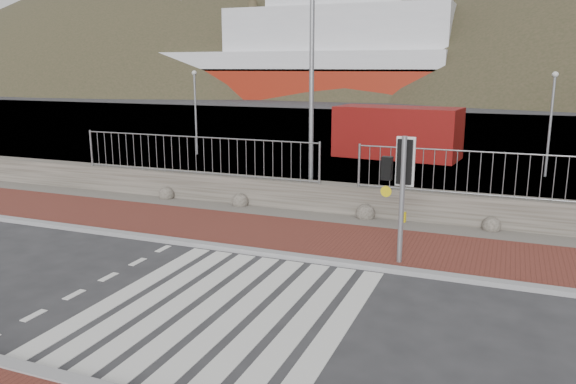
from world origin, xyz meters
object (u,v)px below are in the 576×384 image
at_px(ferry, 295,59).
at_px(traffic_signal_far, 401,173).
at_px(streetlight, 315,54).
at_px(shipping_container, 397,132).

bearing_deg(ferry, traffic_signal_far, -67.17).
distance_m(traffic_signal_far, streetlight, 6.33).
distance_m(ferry, shipping_container, 55.09).
bearing_deg(shipping_container, ferry, 122.33).
xyz_separation_m(traffic_signal_far, shipping_container, (-2.95, 15.09, -0.86)).
xyz_separation_m(ferry, streetlight, (23.58, -59.85, -0.71)).
bearing_deg(traffic_signal_far, ferry, -62.54).
bearing_deg(shipping_container, traffic_signal_far, -72.71).
bearing_deg(traffic_signal_far, shipping_container, -74.31).
xyz_separation_m(traffic_signal_far, streetlight, (-3.54, 4.57, 2.58)).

